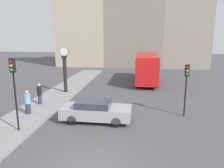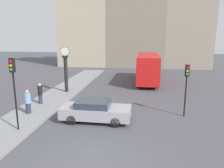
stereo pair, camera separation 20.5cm
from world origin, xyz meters
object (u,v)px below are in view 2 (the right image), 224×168
(street_clock, at_px, (66,70))
(pedestrian_black_jacket, at_px, (40,93))
(sedan_car, at_px, (95,110))
(traffic_light_near, at_px, (13,80))
(pedestrian_blue_stripe, at_px, (28,102))
(traffic_light_far, at_px, (187,80))
(bus_distant, at_px, (148,67))

(street_clock, xyz_separation_m, pedestrian_black_jacket, (-0.69, -3.84, -1.23))
(pedestrian_black_jacket, bearing_deg, sedan_car, -27.00)
(traffic_light_near, xyz_separation_m, pedestrian_black_jacket, (-0.98, 4.70, -2.05))
(sedan_car, bearing_deg, pedestrian_blue_stripe, 175.86)
(sedan_car, relative_size, pedestrian_black_jacket, 2.71)
(traffic_light_far, bearing_deg, pedestrian_blue_stripe, -172.53)
(traffic_light_near, height_order, street_clock, street_clock)
(sedan_car, xyz_separation_m, street_clock, (-4.21, 6.34, 1.47))
(traffic_light_far, relative_size, street_clock, 0.83)
(street_clock, height_order, pedestrian_blue_stripe, street_clock)
(pedestrian_black_jacket, height_order, pedestrian_blue_stripe, pedestrian_blue_stripe)
(bus_distant, bearing_deg, sedan_car, -105.21)
(traffic_light_far, distance_m, street_clock, 10.91)
(traffic_light_far, bearing_deg, sedan_car, -163.29)
(street_clock, bearing_deg, traffic_light_near, -88.07)
(sedan_car, bearing_deg, pedestrian_black_jacket, 153.00)
(sedan_car, bearing_deg, bus_distant, 74.79)
(bus_distant, height_order, pedestrian_blue_stripe, bus_distant)
(traffic_light_near, bearing_deg, sedan_car, 29.27)
(bus_distant, height_order, traffic_light_far, traffic_light_far)
(sedan_car, bearing_deg, traffic_light_far, 16.71)
(pedestrian_blue_stripe, bearing_deg, pedestrian_black_jacket, 95.18)
(pedestrian_black_jacket, xyz_separation_m, pedestrian_blue_stripe, (0.20, -2.16, -0.01))
(traffic_light_far, bearing_deg, traffic_light_near, -157.87)
(sedan_car, relative_size, bus_distant, 0.55)
(traffic_light_far, xyz_separation_m, street_clock, (-9.87, 4.64, -0.33))
(traffic_light_near, distance_m, pedestrian_blue_stripe, 3.36)
(traffic_light_far, distance_m, pedestrian_blue_stripe, 10.57)
(traffic_light_far, xyz_separation_m, pedestrian_blue_stripe, (-10.37, -1.36, -1.57))
(traffic_light_near, bearing_deg, pedestrian_black_jacket, 101.82)
(sedan_car, bearing_deg, traffic_light_near, -150.73)
(street_clock, xyz_separation_m, pedestrian_blue_stripe, (-0.50, -5.99, -1.24))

